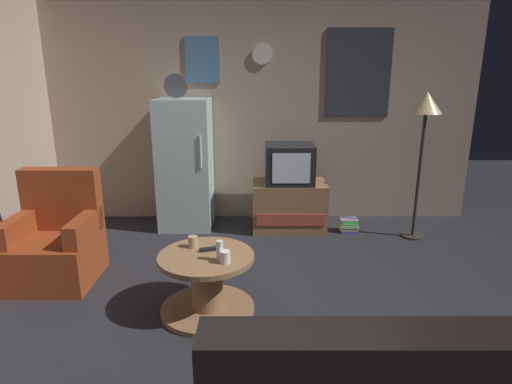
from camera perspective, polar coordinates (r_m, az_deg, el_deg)
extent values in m
plane|color=#232328|center=(3.28, 0.33, -17.12)|extent=(12.00, 12.00, 0.00)
cube|color=tan|center=(5.23, 0.09, 10.27)|extent=(5.20, 0.10, 2.56)
cube|color=#333338|center=(5.28, 13.32, 15.27)|extent=(0.76, 0.02, 1.00)
cube|color=teal|center=(5.19, -7.47, 17.17)|extent=(0.40, 0.02, 0.52)
cylinder|color=silver|center=(5.15, 0.52, 17.96)|extent=(0.22, 0.03, 0.22)
cube|color=silver|center=(5.02, -9.70, 3.68)|extent=(0.60, 0.60, 1.50)
cylinder|color=silver|center=(4.65, -7.73, 5.32)|extent=(0.02, 0.02, 0.36)
cylinder|color=#4C4C51|center=(4.84, -10.96, 13.81)|extent=(0.26, 0.04, 0.26)
cube|color=#8E6642|center=(4.98, 4.21, -1.82)|extent=(0.84, 0.52, 0.56)
cube|color=#AD4733|center=(4.75, 4.42, -3.76)|extent=(0.76, 0.01, 0.13)
cube|color=black|center=(4.85, 4.28, 3.83)|extent=(0.54, 0.50, 0.44)
cube|color=silver|center=(4.60, 4.52, 3.17)|extent=(0.41, 0.01, 0.33)
cylinder|color=#332D28|center=(5.12, 20.02, -5.49)|extent=(0.24, 0.24, 0.02)
cylinder|color=#332D28|center=(4.92, 20.77, 2.03)|extent=(0.04, 0.04, 1.40)
cone|color=#F2D18C|center=(4.81, 21.68, 11.08)|extent=(0.32, 0.32, 0.22)
cylinder|color=#8E6642|center=(3.43, -6.69, -15.30)|extent=(0.72, 0.72, 0.04)
cylinder|color=#8E6642|center=(3.32, -6.82, -12.09)|extent=(0.24, 0.24, 0.43)
cylinder|color=#8E6642|center=(3.23, -6.94, -8.68)|extent=(0.72, 0.72, 0.04)
cylinder|color=silver|center=(3.09, -5.11, -7.86)|extent=(0.05, 0.05, 0.15)
cylinder|color=silver|center=(3.06, -4.41, -8.69)|extent=(0.08, 0.08, 0.09)
cylinder|color=tan|center=(3.34, -8.69, -6.63)|extent=(0.08, 0.08, 0.09)
cube|color=black|center=(3.28, -6.48, -7.63)|extent=(0.16, 0.09, 0.02)
cube|color=maroon|center=(4.16, -25.52, -8.25)|extent=(0.68, 0.68, 0.40)
cube|color=maroon|center=(4.22, -24.84, -0.86)|extent=(0.68, 0.16, 0.56)
cube|color=maroon|center=(4.18, -29.49, -4.23)|extent=(0.12, 0.60, 0.20)
cube|color=maroon|center=(3.94, -22.34, -4.48)|extent=(0.12, 0.60, 0.20)
cube|color=#5153B1|center=(5.07, 12.05, -5.00)|extent=(0.19, 0.17, 0.03)
cube|color=#A9AB51|center=(5.06, 12.07, -4.69)|extent=(0.22, 0.16, 0.03)
cube|color=#A8C68F|center=(5.05, 12.09, -4.38)|extent=(0.20, 0.17, 0.03)
cube|color=#62BB62|center=(5.04, 12.11, -4.08)|extent=(0.18, 0.16, 0.03)
cube|color=#47C94F|center=(5.03, 12.12, -3.82)|extent=(0.17, 0.14, 0.02)
cube|color=#958DAD|center=(5.02, 12.14, -3.59)|extent=(0.20, 0.13, 0.02)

